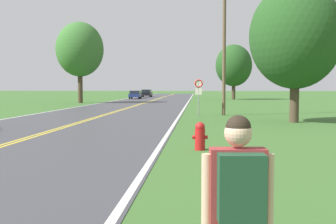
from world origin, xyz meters
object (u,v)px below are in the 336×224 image
at_px(fire_hydrant, 200,136).
at_px(hitchhiker_person, 238,199).
at_px(car_black_hatchback_mid_far, 147,93).
at_px(traffic_sign, 199,88).
at_px(car_dark_blue_hatchback_mid_near, 135,94).
at_px(tree_mid_treeline, 80,50).
at_px(tree_behind_sign, 234,66).
at_px(tree_left_verge, 295,36).

bearing_deg(fire_hydrant, hitchhiker_person, -88.46).
bearing_deg(car_black_hatchback_mid_far, traffic_sign, -169.37).
bearing_deg(car_dark_blue_hatchback_mid_near, hitchhiker_person, -170.76).
relative_size(fire_hydrant, traffic_sign, 0.35).
bearing_deg(car_black_hatchback_mid_far, tree_mid_treeline, 171.42).
xyz_separation_m(fire_hydrant, tree_behind_sign, (5.48, 53.29, 4.85)).
height_order(tree_left_verge, car_dark_blue_hatchback_mid_near, tree_left_verge).
relative_size(hitchhiker_person, tree_mid_treeline, 0.18).
relative_size(fire_hydrant, car_dark_blue_hatchback_mid_near, 0.25).
relative_size(tree_mid_treeline, car_black_hatchback_mid_far, 2.37).
bearing_deg(car_black_hatchback_mid_far, hitchhiker_person, -172.62).
height_order(car_dark_blue_hatchback_mid_near, car_black_hatchback_mid_far, car_black_hatchback_mid_far).
distance_m(tree_behind_sign, car_dark_blue_hatchback_mid_near, 16.62).
xyz_separation_m(hitchhiker_person, car_dark_blue_hatchback_mid_near, (-10.61, 65.20, -0.33)).
distance_m(tree_behind_sign, tree_mid_treeline, 25.42).
height_order(traffic_sign, car_black_hatchback_mid_far, traffic_sign).
height_order(fire_hydrant, tree_behind_sign, tree_behind_sign).
distance_m(tree_mid_treeline, car_black_hatchback_mid_far, 31.13).
relative_size(hitchhiker_person, fire_hydrant, 1.99).
relative_size(tree_behind_sign, car_dark_blue_hatchback_mid_near, 2.45).
bearing_deg(tree_left_verge, tree_mid_treeline, 126.29).
bearing_deg(hitchhiker_person, car_dark_blue_hatchback_mid_near, 5.05).
bearing_deg(car_black_hatchback_mid_far, tree_left_verge, -165.20).
bearing_deg(tree_behind_sign, fire_hydrant, -95.87).
xyz_separation_m(tree_mid_treeline, car_dark_blue_hatchback_mid_near, (4.13, 17.86, -5.78)).
relative_size(traffic_sign, tree_mid_treeline, 0.25).
height_order(tree_mid_treeline, car_black_hatchback_mid_far, tree_mid_treeline).
height_order(hitchhiker_person, car_dark_blue_hatchback_mid_near, hitchhiker_person).
distance_m(hitchhiker_person, tree_behind_sign, 63.39).
height_order(traffic_sign, tree_behind_sign, tree_behind_sign).
height_order(hitchhiker_person, traffic_sign, traffic_sign).
distance_m(traffic_sign, car_black_hatchback_mid_far, 53.25).
xyz_separation_m(traffic_sign, tree_behind_sign, (5.51, 37.72, 3.40)).
xyz_separation_m(tree_left_verge, car_dark_blue_hatchback_mid_near, (-15.63, 44.78, -4.01)).
xyz_separation_m(hitchhiker_person, traffic_sign, (-0.29, 25.31, 0.82)).
bearing_deg(traffic_sign, tree_behind_sign, 81.68).
xyz_separation_m(tree_behind_sign, tree_mid_treeline, (-19.96, -15.69, 1.23)).
xyz_separation_m(fire_hydrant, tree_mid_treeline, (-14.48, 37.60, 6.08)).
distance_m(hitchhiker_person, car_black_hatchback_mid_far, 78.28).
distance_m(hitchhiker_person, traffic_sign, 25.32).
bearing_deg(fire_hydrant, traffic_sign, 90.12).
bearing_deg(hitchhiker_person, tree_mid_treeline, 13.10).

